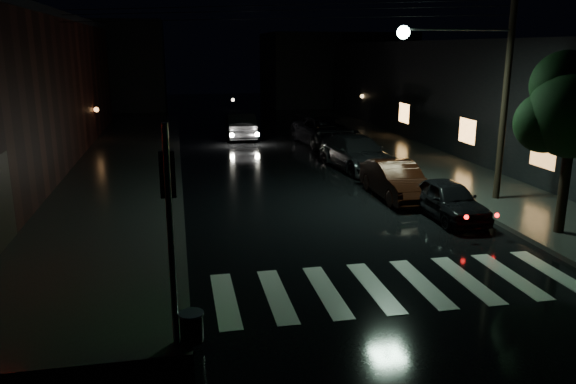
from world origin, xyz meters
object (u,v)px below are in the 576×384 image
parked_car_c (356,153)px  parked_car_d (326,132)px  parked_car_b (396,180)px  parked_car_a (448,200)px  oncoming_car (240,126)px

parked_car_c → parked_car_d: parked_car_d is taller
parked_car_b → parked_car_c: bearing=87.7°
parked_car_b → parked_car_d: parked_car_d is taller
parked_car_b → parked_car_c: (0.17, 5.38, 0.08)m
parked_car_a → parked_car_c: (-0.59, 8.17, 0.14)m
parked_car_b → parked_car_a: bearing=-75.3°
parked_car_b → parked_car_c: parked_car_c is taller
parked_car_a → oncoming_car: (-4.91, 18.53, 0.16)m
parked_car_d → oncoming_car: parked_car_d is taller
parked_car_a → parked_car_c: bearing=93.0°
parked_car_b → oncoming_car: oncoming_car is taller
parked_car_b → parked_car_d: 12.07m
parked_car_b → parked_car_d: bearing=87.4°
parked_car_a → parked_car_b: 2.89m
parked_car_a → parked_car_d: size_ratio=0.64×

